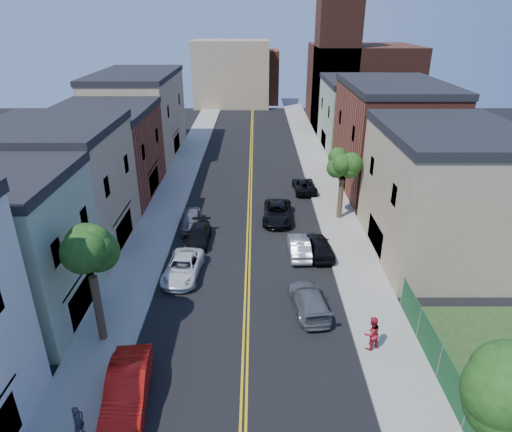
{
  "coord_description": "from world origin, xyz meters",
  "views": [
    {
      "loc": [
        0.55,
        -5.76,
        16.59
      ],
      "look_at": [
        0.59,
        26.18,
        2.0
      ],
      "focal_mm": 31.35,
      "sensor_mm": 36.0,
      "label": 1
    }
  ],
  "objects_px": {
    "grey_car_left": "(191,220)",
    "dark_car_right_far": "(304,185)",
    "silver_car_right": "(299,246)",
    "red_sedan": "(128,387)",
    "black_suv_lane": "(277,212)",
    "grey_car_right": "(309,300)",
    "pedestrian_right": "(372,333)",
    "white_pickup": "(183,268)",
    "black_car_left": "(198,235)",
    "pedestrian_left": "(79,422)",
    "black_car_right": "(319,246)"
  },
  "relations": [
    {
      "from": "black_car_left",
      "to": "pedestrian_left",
      "type": "bearing_deg",
      "value": -98.17
    },
    {
      "from": "black_suv_lane",
      "to": "white_pickup",
      "type": "bearing_deg",
      "value": -123.54
    },
    {
      "from": "pedestrian_left",
      "to": "pedestrian_right",
      "type": "bearing_deg",
      "value": -49.86
    },
    {
      "from": "silver_car_right",
      "to": "pedestrian_right",
      "type": "bearing_deg",
      "value": 104.23
    },
    {
      "from": "dark_car_right_far",
      "to": "black_car_right",
      "type": "bearing_deg",
      "value": 86.21
    },
    {
      "from": "black_car_right",
      "to": "pedestrian_right",
      "type": "relative_size",
      "value": 2.2
    },
    {
      "from": "white_pickup",
      "to": "grey_car_right",
      "type": "bearing_deg",
      "value": -20.91
    },
    {
      "from": "black_car_left",
      "to": "pedestrian_left",
      "type": "distance_m",
      "value": 18.05
    },
    {
      "from": "grey_car_left",
      "to": "black_car_right",
      "type": "height_order",
      "value": "black_car_right"
    },
    {
      "from": "black_suv_lane",
      "to": "dark_car_right_far",
      "type": "bearing_deg",
      "value": 69.63
    },
    {
      "from": "red_sedan",
      "to": "grey_car_left",
      "type": "height_order",
      "value": "red_sedan"
    },
    {
      "from": "black_car_right",
      "to": "pedestrian_left",
      "type": "distance_m",
      "value": 20.01
    },
    {
      "from": "grey_car_right",
      "to": "pedestrian_left",
      "type": "distance_m",
      "value": 14.0
    },
    {
      "from": "black_car_left",
      "to": "black_car_right",
      "type": "height_order",
      "value": "black_car_right"
    },
    {
      "from": "red_sedan",
      "to": "grey_car_right",
      "type": "xyz_separation_m",
      "value": [
        9.15,
        7.07,
        -0.15
      ]
    },
    {
      "from": "red_sedan",
      "to": "grey_car_right",
      "type": "distance_m",
      "value": 11.56
    },
    {
      "from": "black_car_left",
      "to": "grey_car_right",
      "type": "relative_size",
      "value": 0.92
    },
    {
      "from": "white_pickup",
      "to": "pedestrian_left",
      "type": "height_order",
      "value": "pedestrian_left"
    },
    {
      "from": "grey_car_left",
      "to": "silver_car_right",
      "type": "distance_m",
      "value": 9.77
    },
    {
      "from": "red_sedan",
      "to": "black_car_right",
      "type": "distance_m",
      "value": 17.51
    },
    {
      "from": "grey_car_left",
      "to": "grey_car_right",
      "type": "height_order",
      "value": "grey_car_left"
    },
    {
      "from": "black_car_right",
      "to": "dark_car_right_far",
      "type": "distance_m",
      "value": 13.04
    },
    {
      "from": "white_pickup",
      "to": "black_car_right",
      "type": "bearing_deg",
      "value": 21.31
    },
    {
      "from": "red_sedan",
      "to": "grey_car_left",
      "type": "bearing_deg",
      "value": 82.4
    },
    {
      "from": "grey_car_left",
      "to": "grey_car_right",
      "type": "xyz_separation_m",
      "value": [
        8.64,
        -11.4,
        -0.03
      ]
    },
    {
      "from": "white_pickup",
      "to": "grey_car_right",
      "type": "xyz_separation_m",
      "value": [
        8.23,
        -3.83,
        0.01
      ]
    },
    {
      "from": "red_sedan",
      "to": "dark_car_right_far",
      "type": "bearing_deg",
      "value": 62.07
    },
    {
      "from": "red_sedan",
      "to": "black_suv_lane",
      "type": "relative_size",
      "value": 0.98
    },
    {
      "from": "dark_car_right_far",
      "to": "pedestrian_left",
      "type": "bearing_deg",
      "value": 63.95
    },
    {
      "from": "grey_car_left",
      "to": "black_car_right",
      "type": "relative_size",
      "value": 0.99
    },
    {
      "from": "grey_car_left",
      "to": "black_car_right",
      "type": "distance_m",
      "value": 11.1
    },
    {
      "from": "grey_car_left",
      "to": "dark_car_right_far",
      "type": "xyz_separation_m",
      "value": [
        10.34,
        8.49,
        -0.09
      ]
    },
    {
      "from": "black_car_left",
      "to": "pedestrian_left",
      "type": "relative_size",
      "value": 2.79
    },
    {
      "from": "grey_car_left",
      "to": "black_car_right",
      "type": "xyz_separation_m",
      "value": [
        10.12,
        -4.55,
        0.01
      ]
    },
    {
      "from": "silver_car_right",
      "to": "pedestrian_right",
      "type": "xyz_separation_m",
      "value": [
        2.9,
        -10.43,
        0.44
      ]
    },
    {
      "from": "pedestrian_left",
      "to": "dark_car_right_far",
      "type": "bearing_deg",
      "value": -4.82
    },
    {
      "from": "grey_car_right",
      "to": "dark_car_right_far",
      "type": "distance_m",
      "value": 19.96
    },
    {
      "from": "black_car_left",
      "to": "black_car_right",
      "type": "distance_m",
      "value": 9.43
    },
    {
      "from": "grey_car_right",
      "to": "pedestrian_right",
      "type": "relative_size",
      "value": 2.43
    },
    {
      "from": "white_pickup",
      "to": "silver_car_right",
      "type": "relative_size",
      "value": 1.17
    },
    {
      "from": "black_car_left",
      "to": "grey_car_right",
      "type": "bearing_deg",
      "value": -47.36
    },
    {
      "from": "red_sedan",
      "to": "black_suv_lane",
      "type": "distance_m",
      "value": 21.49
    },
    {
      "from": "red_sedan",
      "to": "grey_car_left",
      "type": "relative_size",
      "value": 1.2
    },
    {
      "from": "white_pickup",
      "to": "dark_car_right_far",
      "type": "bearing_deg",
      "value": 62.32
    },
    {
      "from": "dark_car_right_far",
      "to": "pedestrian_left",
      "type": "relative_size",
      "value": 2.91
    },
    {
      "from": "white_pickup",
      "to": "pedestrian_right",
      "type": "distance_m",
      "value": 13.39
    },
    {
      "from": "white_pickup",
      "to": "black_car_right",
      "type": "relative_size",
      "value": 1.14
    },
    {
      "from": "grey_car_right",
      "to": "red_sedan",
      "type": "bearing_deg",
      "value": 30.65
    },
    {
      "from": "red_sedan",
      "to": "white_pickup",
      "type": "distance_m",
      "value": 10.93
    },
    {
      "from": "red_sedan",
      "to": "white_pickup",
      "type": "height_order",
      "value": "red_sedan"
    }
  ]
}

